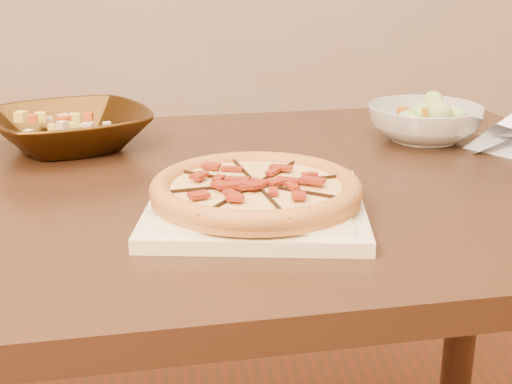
{
  "coord_description": "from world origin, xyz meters",
  "views": [
    {
      "loc": [
        -0.0,
        -0.91,
        1.07
      ],
      "look_at": [
        0.08,
        -0.05,
        0.78
      ],
      "focal_mm": 50.0,
      "sensor_mm": 36.0,
      "label": 1
    }
  ],
  "objects_px": {
    "plate": "(256,206)",
    "salad_bowl": "(424,123)",
    "dining_table": "(191,246)",
    "pizza": "(256,189)",
    "bronze_bowl": "(70,130)"
  },
  "relations": [
    {
      "from": "plate",
      "to": "pizza",
      "type": "distance_m",
      "value": 0.02
    },
    {
      "from": "dining_table",
      "to": "pizza",
      "type": "distance_m",
      "value": 0.22
    },
    {
      "from": "bronze_bowl",
      "to": "salad_bowl",
      "type": "bearing_deg",
      "value": -0.2
    },
    {
      "from": "plate",
      "to": "salad_bowl",
      "type": "bearing_deg",
      "value": 46.17
    },
    {
      "from": "dining_table",
      "to": "salad_bowl",
      "type": "distance_m",
      "value": 0.48
    },
    {
      "from": "pizza",
      "to": "plate",
      "type": "bearing_deg",
      "value": -29.76
    },
    {
      "from": "pizza",
      "to": "salad_bowl",
      "type": "height_order",
      "value": "salad_bowl"
    },
    {
      "from": "bronze_bowl",
      "to": "salad_bowl",
      "type": "height_order",
      "value": "bronze_bowl"
    },
    {
      "from": "dining_table",
      "to": "pizza",
      "type": "xyz_separation_m",
      "value": [
        0.09,
        -0.15,
        0.14
      ]
    },
    {
      "from": "salad_bowl",
      "to": "dining_table",
      "type": "bearing_deg",
      "value": -154.93
    },
    {
      "from": "dining_table",
      "to": "salad_bowl",
      "type": "height_order",
      "value": "salad_bowl"
    },
    {
      "from": "dining_table",
      "to": "pizza",
      "type": "height_order",
      "value": "pizza"
    },
    {
      "from": "dining_table",
      "to": "plate",
      "type": "distance_m",
      "value": 0.21
    },
    {
      "from": "plate",
      "to": "bronze_bowl",
      "type": "relative_size",
      "value": 1.15
    },
    {
      "from": "plate",
      "to": "salad_bowl",
      "type": "distance_m",
      "value": 0.48
    }
  ]
}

